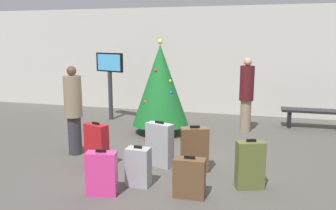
{
  "coord_description": "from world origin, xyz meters",
  "views": [
    {
      "loc": [
        1.5,
        -5.88,
        2.23
      ],
      "look_at": [
        -0.3,
        0.81,
        0.9
      ],
      "focal_mm": 36.85,
      "sensor_mm": 36.0,
      "label": 1
    }
  ],
  "objects_px": {
    "suitcase_5": "(160,145)",
    "suitcase_6": "(102,173)",
    "suitcase_0": "(250,165)",
    "traveller_0": "(73,108)",
    "waiting_bench": "(315,114)",
    "suitcase_4": "(97,145)",
    "suitcase_3": "(138,167)",
    "suitcase_2": "(194,150)",
    "holiday_tree": "(160,85)",
    "flight_info_kiosk": "(110,73)",
    "traveller_1": "(246,93)",
    "suitcase_1": "(189,178)"
  },
  "relations": [
    {
      "from": "suitcase_5",
      "to": "suitcase_6",
      "type": "relative_size",
      "value": 1.2
    },
    {
      "from": "suitcase_0",
      "to": "suitcase_6",
      "type": "relative_size",
      "value": 1.13
    },
    {
      "from": "suitcase_5",
      "to": "traveller_0",
      "type": "bearing_deg",
      "value": 173.79
    },
    {
      "from": "waiting_bench",
      "to": "suitcase_4",
      "type": "xyz_separation_m",
      "value": [
        -4.11,
        -3.86,
        0.02
      ]
    },
    {
      "from": "suitcase_4",
      "to": "suitcase_5",
      "type": "height_order",
      "value": "suitcase_5"
    },
    {
      "from": "suitcase_0",
      "to": "suitcase_3",
      "type": "distance_m",
      "value": 1.69
    },
    {
      "from": "suitcase_3",
      "to": "suitcase_4",
      "type": "distance_m",
      "value": 1.15
    },
    {
      "from": "traveller_0",
      "to": "suitcase_2",
      "type": "distance_m",
      "value": 2.51
    },
    {
      "from": "holiday_tree",
      "to": "suitcase_6",
      "type": "xyz_separation_m",
      "value": [
        0.13,
        -3.46,
        -0.84
      ]
    },
    {
      "from": "waiting_bench",
      "to": "traveller_0",
      "type": "xyz_separation_m",
      "value": [
        -4.83,
        -3.35,
        0.55
      ]
    },
    {
      "from": "suitcase_2",
      "to": "flight_info_kiosk",
      "type": "bearing_deg",
      "value": 132.94
    },
    {
      "from": "waiting_bench",
      "to": "suitcase_5",
      "type": "distance_m",
      "value": 4.67
    },
    {
      "from": "waiting_bench",
      "to": "suitcase_6",
      "type": "height_order",
      "value": "suitcase_6"
    },
    {
      "from": "waiting_bench",
      "to": "suitcase_0",
      "type": "xyz_separation_m",
      "value": [
        -1.47,
        -4.09,
        0.0
      ]
    },
    {
      "from": "waiting_bench",
      "to": "traveller_1",
      "type": "bearing_deg",
      "value": -155.29
    },
    {
      "from": "suitcase_0",
      "to": "suitcase_2",
      "type": "height_order",
      "value": "suitcase_2"
    },
    {
      "from": "traveller_1",
      "to": "suitcase_2",
      "type": "height_order",
      "value": "traveller_1"
    },
    {
      "from": "flight_info_kiosk",
      "to": "suitcase_6",
      "type": "bearing_deg",
      "value": -67.22
    },
    {
      "from": "suitcase_4",
      "to": "suitcase_2",
      "type": "bearing_deg",
      "value": 7.6
    },
    {
      "from": "waiting_bench",
      "to": "suitcase_1",
      "type": "bearing_deg",
      "value": -116.3
    },
    {
      "from": "waiting_bench",
      "to": "traveller_0",
      "type": "height_order",
      "value": "traveller_0"
    },
    {
      "from": "flight_info_kiosk",
      "to": "suitcase_0",
      "type": "distance_m",
      "value": 5.46
    },
    {
      "from": "traveller_1",
      "to": "suitcase_5",
      "type": "xyz_separation_m",
      "value": [
        -1.36,
        -2.77,
        -0.56
      ]
    },
    {
      "from": "waiting_bench",
      "to": "suitcase_4",
      "type": "bearing_deg",
      "value": -136.77
    },
    {
      "from": "holiday_tree",
      "to": "suitcase_4",
      "type": "relative_size",
      "value": 2.76
    },
    {
      "from": "suitcase_3",
      "to": "suitcase_5",
      "type": "relative_size",
      "value": 0.78
    },
    {
      "from": "suitcase_3",
      "to": "holiday_tree",
      "type": "bearing_deg",
      "value": 99.92
    },
    {
      "from": "traveller_1",
      "to": "suitcase_3",
      "type": "distance_m",
      "value": 3.99
    },
    {
      "from": "suitcase_3",
      "to": "suitcase_4",
      "type": "xyz_separation_m",
      "value": [
        -0.99,
        0.58,
        0.08
      ]
    },
    {
      "from": "waiting_bench",
      "to": "suitcase_0",
      "type": "relative_size",
      "value": 2.13
    },
    {
      "from": "traveller_0",
      "to": "suitcase_6",
      "type": "bearing_deg",
      "value": -49.36
    },
    {
      "from": "suitcase_3",
      "to": "suitcase_6",
      "type": "xyz_separation_m",
      "value": [
        -0.4,
        -0.43,
        0.02
      ]
    },
    {
      "from": "waiting_bench",
      "to": "suitcase_1",
      "type": "xyz_separation_m",
      "value": [
        -2.29,
        -4.63,
        -0.08
      ]
    },
    {
      "from": "holiday_tree",
      "to": "traveller_0",
      "type": "relative_size",
      "value": 1.29
    },
    {
      "from": "suitcase_1",
      "to": "suitcase_5",
      "type": "xyz_separation_m",
      "value": [
        -0.76,
        1.08,
        0.1
      ]
    },
    {
      "from": "holiday_tree",
      "to": "suitcase_2",
      "type": "bearing_deg",
      "value": -60.61
    },
    {
      "from": "flight_info_kiosk",
      "to": "suitcase_5",
      "type": "xyz_separation_m",
      "value": [
        2.35,
        -3.13,
        -0.92
      ]
    },
    {
      "from": "suitcase_1",
      "to": "suitcase_6",
      "type": "xyz_separation_m",
      "value": [
        -1.24,
        -0.25,
        0.03
      ]
    },
    {
      "from": "waiting_bench",
      "to": "suitcase_2",
      "type": "relative_size",
      "value": 2.04
    },
    {
      "from": "suitcase_2",
      "to": "suitcase_4",
      "type": "bearing_deg",
      "value": -172.4
    },
    {
      "from": "suitcase_0",
      "to": "suitcase_5",
      "type": "xyz_separation_m",
      "value": [
        -1.58,
        0.54,
        0.02
      ]
    },
    {
      "from": "traveller_0",
      "to": "holiday_tree",
      "type": "bearing_deg",
      "value": 58.56
    },
    {
      "from": "flight_info_kiosk",
      "to": "traveller_0",
      "type": "relative_size",
      "value": 1.07
    },
    {
      "from": "suitcase_2",
      "to": "suitcase_4",
      "type": "distance_m",
      "value": 1.72
    },
    {
      "from": "traveller_0",
      "to": "suitcase_3",
      "type": "xyz_separation_m",
      "value": [
        1.71,
        -1.09,
        -0.61
      ]
    },
    {
      "from": "suitcase_6",
      "to": "holiday_tree",
      "type": "bearing_deg",
      "value": 92.1
    },
    {
      "from": "traveller_0",
      "to": "waiting_bench",
      "type": "bearing_deg",
      "value": 34.72
    },
    {
      "from": "suitcase_1",
      "to": "suitcase_4",
      "type": "distance_m",
      "value": 1.98
    },
    {
      "from": "suitcase_0",
      "to": "suitcase_2",
      "type": "bearing_deg",
      "value": 154.17
    },
    {
      "from": "holiday_tree",
      "to": "waiting_bench",
      "type": "bearing_deg",
      "value": 21.2
    }
  ]
}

